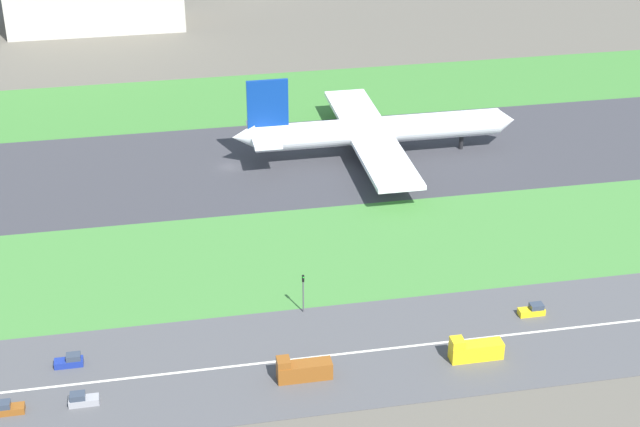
% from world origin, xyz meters
% --- Properties ---
extents(ground_plane, '(800.00, 800.00, 0.00)m').
position_xyz_m(ground_plane, '(0.00, 0.00, 0.00)').
color(ground_plane, '#5B564C').
extents(runway, '(280.00, 46.00, 0.10)m').
position_xyz_m(runway, '(0.00, 0.00, 0.05)').
color(runway, '#38383D').
rests_on(runway, ground_plane).
extents(grass_median_north, '(280.00, 36.00, 0.10)m').
position_xyz_m(grass_median_north, '(0.00, 41.00, 0.05)').
color(grass_median_north, '#3D7A33').
rests_on(grass_median_north, ground_plane).
extents(grass_median_south, '(280.00, 36.00, 0.10)m').
position_xyz_m(grass_median_south, '(0.00, -41.00, 0.05)').
color(grass_median_south, '#427F38').
rests_on(grass_median_south, ground_plane).
extents(highway, '(280.00, 28.00, 0.10)m').
position_xyz_m(highway, '(0.00, -73.00, 0.05)').
color(highway, '#4C4C4F').
rests_on(highway, ground_plane).
extents(highway_centerline, '(266.00, 0.50, 0.01)m').
position_xyz_m(highway_centerline, '(0.00, -73.00, 0.11)').
color(highway_centerline, silver).
rests_on(highway_centerline, highway).
extents(airliner, '(65.00, 56.00, 19.70)m').
position_xyz_m(airliner, '(32.36, 0.00, 6.23)').
color(airliner, white).
rests_on(airliner, runway).
extents(truck_1, '(8.40, 2.50, 4.00)m').
position_xyz_m(truck_1, '(3.01, -78.00, 1.67)').
color(truck_1, brown).
rests_on(truck_1, highway).
extents(car_4, '(4.40, 1.80, 2.00)m').
position_xyz_m(car_4, '(-29.79, -78.00, 0.92)').
color(car_4, '#99999E').
rests_on(car_4, highway).
extents(car_0, '(4.40, 1.80, 2.00)m').
position_xyz_m(car_0, '(-31.87, -68.00, 0.92)').
color(car_0, navy).
rests_on(car_0, highway).
extents(car_2, '(4.40, 1.80, 2.00)m').
position_xyz_m(car_2, '(-40.39, -78.00, 0.92)').
color(car_2, brown).
rests_on(car_2, highway).
extents(truck_0, '(8.40, 2.50, 4.00)m').
position_xyz_m(truck_0, '(30.30, -78.00, 1.67)').
color(truck_0, yellow).
rests_on(truck_0, highway).
extents(car_1, '(4.40, 1.80, 2.00)m').
position_xyz_m(car_1, '(44.00, -68.00, 0.92)').
color(car_1, yellow).
rests_on(car_1, highway).
extents(traffic_light, '(0.36, 0.50, 7.20)m').
position_xyz_m(traffic_light, '(6.27, -60.01, 4.29)').
color(traffic_light, '#4C4C51').
rests_on(traffic_light, highway).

